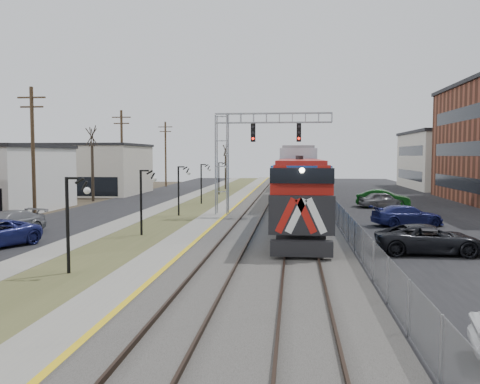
# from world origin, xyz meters

# --- Properties ---
(ground) EXTENTS (160.00, 160.00, 0.00)m
(ground) POSITION_xyz_m (0.00, 0.00, 0.00)
(ground) COLOR #473D2D
(ground) RESTS_ON ground
(street_west) EXTENTS (7.00, 120.00, 0.04)m
(street_west) POSITION_xyz_m (-11.50, 35.00, 0.02)
(street_west) COLOR black
(street_west) RESTS_ON ground
(sidewalk) EXTENTS (2.00, 120.00, 0.08)m
(sidewalk) POSITION_xyz_m (-7.00, 35.00, 0.04)
(sidewalk) COLOR gray
(sidewalk) RESTS_ON ground
(grass_median) EXTENTS (4.00, 120.00, 0.06)m
(grass_median) POSITION_xyz_m (-4.00, 35.00, 0.03)
(grass_median) COLOR #4B502B
(grass_median) RESTS_ON ground
(platform) EXTENTS (2.00, 120.00, 0.24)m
(platform) POSITION_xyz_m (-1.00, 35.00, 0.12)
(platform) COLOR gray
(platform) RESTS_ON ground
(ballast_bed) EXTENTS (8.00, 120.00, 0.20)m
(ballast_bed) POSITION_xyz_m (4.00, 35.00, 0.10)
(ballast_bed) COLOR #595651
(ballast_bed) RESTS_ON ground
(parking_lot) EXTENTS (16.00, 120.00, 0.04)m
(parking_lot) POSITION_xyz_m (16.00, 35.00, 0.02)
(parking_lot) COLOR black
(parking_lot) RESTS_ON ground
(platform_edge) EXTENTS (0.24, 120.00, 0.01)m
(platform_edge) POSITION_xyz_m (-0.12, 35.00, 0.24)
(platform_edge) COLOR gold
(platform_edge) RESTS_ON platform
(track_near) EXTENTS (1.58, 120.00, 0.15)m
(track_near) POSITION_xyz_m (2.00, 35.00, 0.28)
(track_near) COLOR #2D2119
(track_near) RESTS_ON ballast_bed
(track_far) EXTENTS (1.58, 120.00, 0.15)m
(track_far) POSITION_xyz_m (5.50, 35.00, 0.28)
(track_far) COLOR #2D2119
(track_far) RESTS_ON ballast_bed
(train) EXTENTS (3.00, 63.05, 5.33)m
(train) POSITION_xyz_m (5.50, 43.97, 2.88)
(train) COLOR #144CA6
(train) RESTS_ON ground
(signal_gantry) EXTENTS (9.00, 1.07, 8.15)m
(signal_gantry) POSITION_xyz_m (1.22, 27.99, 5.59)
(signal_gantry) COLOR gray
(signal_gantry) RESTS_ON ground
(lampposts) EXTENTS (0.14, 62.14, 4.00)m
(lampposts) POSITION_xyz_m (-4.00, 18.29, 2.00)
(lampposts) COLOR black
(lampposts) RESTS_ON ground
(utility_poles) EXTENTS (0.28, 80.28, 10.00)m
(utility_poles) POSITION_xyz_m (-14.50, 25.00, 5.00)
(utility_poles) COLOR #4C3823
(utility_poles) RESTS_ON ground
(fence) EXTENTS (0.04, 120.00, 1.60)m
(fence) POSITION_xyz_m (8.20, 35.00, 0.80)
(fence) COLOR gray
(fence) RESTS_ON ground
(bare_trees) EXTENTS (12.30, 42.30, 5.95)m
(bare_trees) POSITION_xyz_m (-12.66, 38.91, 2.70)
(bare_trees) COLOR #382D23
(bare_trees) RESTS_ON ground
(car_lot_c) EXTENTS (5.19, 2.42, 1.44)m
(car_lot_c) POSITION_xyz_m (11.81, 13.89, 0.72)
(car_lot_c) COLOR black
(car_lot_c) RESTS_ON ground
(car_lot_d) EXTENTS (5.22, 3.12, 1.42)m
(car_lot_d) POSITION_xyz_m (12.88, 23.90, 0.71)
(car_lot_d) COLOR navy
(car_lot_d) RESTS_ON ground
(car_lot_e) EXTENTS (4.60, 2.54, 1.48)m
(car_lot_e) POSITION_xyz_m (13.34, 36.09, 0.74)
(car_lot_e) COLOR gray
(car_lot_e) RESTS_ON ground
(car_lot_f) EXTENTS (5.13, 2.61, 1.61)m
(car_lot_f) POSITION_xyz_m (13.46, 36.66, 0.81)
(car_lot_f) COLOR #0C3C0F
(car_lot_f) RESTS_ON ground
(car_street_b) EXTENTS (3.62, 5.50, 1.48)m
(car_street_b) POSITION_xyz_m (-12.06, 16.96, 0.74)
(car_street_b) COLOR slate
(car_street_b) RESTS_ON ground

